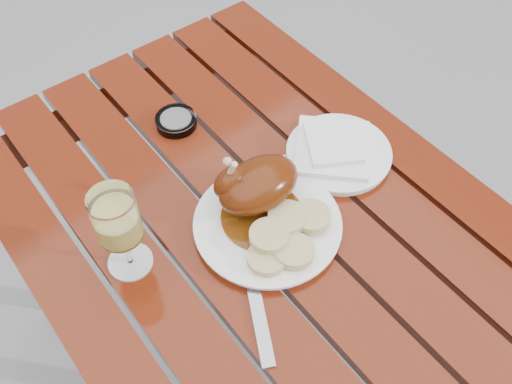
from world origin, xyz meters
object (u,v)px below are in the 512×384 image
dinner_plate (268,225)px  wine_glass (121,233)px  ashtray (176,121)px  table (265,317)px  side_plate (339,154)px

dinner_plate → wine_glass: 0.27m
dinner_plate → ashtray: bearing=87.8°
table → wine_glass: (-0.24, 0.09, 0.47)m
side_plate → ashtray: 0.35m
side_plate → ashtray: bearing=127.1°
wine_glass → dinner_plate: bearing=-20.9°
dinner_plate → side_plate: size_ratio=1.28×
dinner_plate → ashtray: size_ratio=3.14×
side_plate → dinner_plate: bearing=-167.9°
table → side_plate: size_ratio=5.63×
table → ashtray: bearing=87.6°
dinner_plate → side_plate: same height
wine_glass → side_plate: (0.46, -0.04, -0.08)m
side_plate → ashtray: size_ratio=2.45×
table → wine_glass: bearing=159.1°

